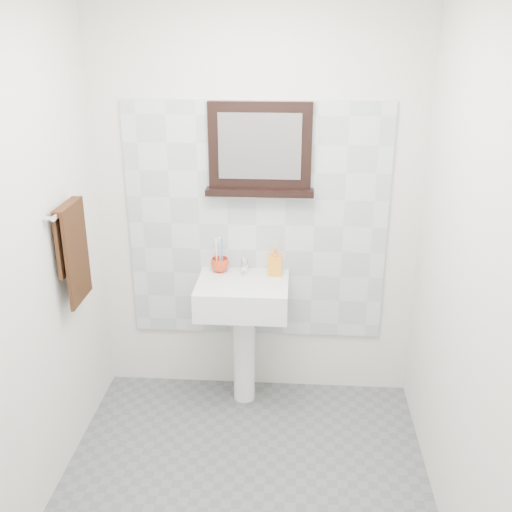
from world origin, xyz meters
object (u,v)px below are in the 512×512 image
(soap_dispenser, at_px, (275,260))
(pedestal_sink, at_px, (243,308))
(framed_mirror, at_px, (260,151))
(toothbrush_cup, at_px, (220,265))
(hand_towel, at_px, (73,245))

(soap_dispenser, bearing_deg, pedestal_sink, -147.55)
(framed_mirror, bearing_deg, toothbrush_cup, -169.03)
(pedestal_sink, xyz_separation_m, framed_mirror, (0.09, 0.19, 0.93))
(soap_dispenser, bearing_deg, hand_towel, -154.13)
(toothbrush_cup, distance_m, soap_dispenser, 0.35)
(pedestal_sink, relative_size, toothbrush_cup, 8.61)
(pedestal_sink, height_order, hand_towel, hand_towel)
(soap_dispenser, bearing_deg, framed_mirror, 145.93)
(soap_dispenser, relative_size, hand_towel, 0.33)
(soap_dispenser, bearing_deg, toothbrush_cup, 177.23)
(framed_mirror, relative_size, hand_towel, 1.17)
(pedestal_sink, relative_size, soap_dispenser, 5.24)
(pedestal_sink, height_order, framed_mirror, framed_mirror)
(pedestal_sink, distance_m, toothbrush_cup, 0.31)
(toothbrush_cup, bearing_deg, hand_towel, -144.11)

